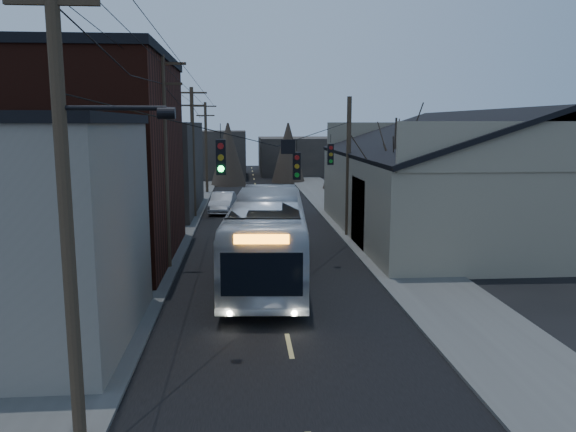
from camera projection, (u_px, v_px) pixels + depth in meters
name	position (u px, v px, depth m)	size (l,w,h in m)	color
road_surface	(263.00, 223.00, 39.21)	(9.00, 110.00, 0.02)	black
sidewalk_left	(169.00, 224.00, 38.69)	(4.00, 110.00, 0.12)	#474744
sidewalk_right	(355.00, 221.00, 39.72)	(4.00, 110.00, 0.12)	#474744
building_brick	(68.00, 162.00, 27.78)	(10.00, 12.00, 10.00)	black
building_left_far	(139.00, 168.00, 43.80)	(9.00, 14.00, 7.00)	#302A26
warehouse	(475.00, 192.00, 34.89)	(16.16, 20.60, 7.73)	gray
building_far_left	(207.00, 154.00, 72.68)	(10.00, 12.00, 6.00)	#302A26
building_far_right	(303.00, 155.00, 78.71)	(12.00, 14.00, 5.00)	#302A26
bare_tree	(394.00, 188.00, 29.31)	(0.40, 0.40, 7.20)	black
utility_lines	(213.00, 158.00, 32.40)	(11.24, 45.28, 10.50)	#382B1E
bus	(268.00, 236.00, 25.23)	(3.17, 13.55, 3.77)	silver
parked_car	(223.00, 203.00, 43.94)	(1.68, 4.81, 1.59)	#B2B5BA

